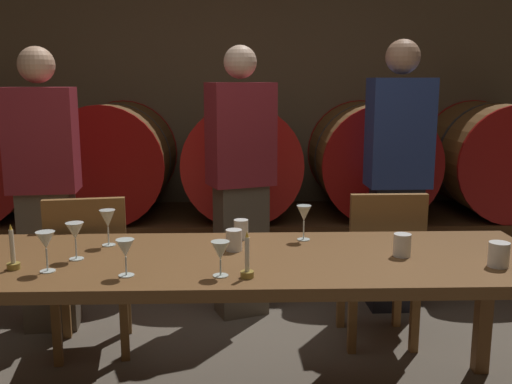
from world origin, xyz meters
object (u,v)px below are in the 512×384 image
object	(u,v)px
chair_right	(381,261)
guest_right	(397,175)
chair_left	(90,268)
wine_glass_center_left	(108,220)
candle_left	(13,257)
wine_glass_far_right	(304,214)
wine_barrel_left	(115,160)
guest_center	(241,181)
wine_glass_right	(220,252)
cup_center_right	(402,245)
wine_glass_center_right	(125,249)
guest_left	(45,189)
cup_center_left	(241,229)
wine_glass_far_left	(46,242)
dining_table	(236,272)
wine_glass_left	(75,232)
cup_far_left	(234,240)
wine_barrel_right	(370,159)
candle_right	(247,265)
wine_barrel_center	(242,159)
cup_far_right	(499,254)
wine_barrel_far_right	(492,158)

from	to	relation	value
chair_right	guest_right	world-z (taller)	guest_right
chair_left	wine_glass_center_left	world-z (taller)	wine_glass_center_left
chair_left	candle_left	size ratio (longest dim) A/B	4.77
wine_glass_far_right	guest_right	bearing A→B (deg)	53.55
wine_barrel_left	guest_center	xyz separation A→B (m)	(0.94, -0.83, -0.02)
wine_glass_right	cup_center_right	distance (m)	0.80
wine_barrel_left	wine_glass_right	distance (m)	2.38
wine_glass_center_right	guest_left	bearing A→B (deg)	120.00
candle_left	cup_center_left	size ratio (longest dim) A/B	2.01
chair_left	candle_left	bearing A→B (deg)	73.18
cup_center_left	guest_center	bearing A→B (deg)	89.81
wine_glass_far_left	wine_glass_right	bearing A→B (deg)	-6.15
dining_table	guest_center	distance (m)	1.15
wine_glass_center_right	cup_center_left	size ratio (longest dim) A/B	1.57
wine_glass_far_left	wine_glass_left	xyz separation A→B (m)	(0.07, 0.16, -0.00)
guest_left	cup_center_right	xyz separation A→B (m)	(1.81, -0.96, -0.07)
wine_glass_far_right	wine_glass_center_right	bearing A→B (deg)	-146.40
dining_table	guest_center	size ratio (longest dim) A/B	1.58
dining_table	cup_far_left	size ratio (longest dim) A/B	28.13
wine_glass_far_right	chair_right	bearing A→B (deg)	40.23
wine_barrel_right	guest_right	bearing A→B (deg)	-90.10
cup_far_left	candle_right	bearing A→B (deg)	-81.68
wine_glass_far_left	wine_glass_left	bearing A→B (deg)	66.17
wine_barrel_center	cup_far_left	distance (m)	1.88
wine_barrel_left	wine_glass_center_right	bearing A→B (deg)	-77.32
wine_glass_right	wine_barrel_right	bearing A→B (deg)	64.36
chair_right	candle_right	size ratio (longest dim) A/B	4.84
wine_barrel_center	cup_far_left	size ratio (longest dim) A/B	9.30
wine_barrel_center	guest_left	world-z (taller)	guest_left
wine_barrel_right	chair_right	distance (m)	1.39
wine_glass_far_right	cup_center_left	size ratio (longest dim) A/B	1.79
wine_barrel_right	cup_far_right	xyz separation A→B (m)	(0.05, -2.13, -0.10)
chair_right	guest_center	distance (m)	0.97
wine_barrel_far_right	cup_far_left	world-z (taller)	wine_barrel_far_right
candle_right	wine_glass_far_right	world-z (taller)	candle_right
cup_center_right	chair_left	bearing A→B (deg)	158.07
wine_barrel_left	wine_glass_far_left	size ratio (longest dim) A/B	5.41
wine_barrel_center	cup_far_right	bearing A→B (deg)	-64.48
chair_right	cup_far_left	xyz separation A→B (m)	(-0.80, -0.56, 0.28)
wine_barrel_right	cup_far_left	bearing A→B (deg)	-118.41
wine_barrel_right	wine_glass_right	size ratio (longest dim) A/B	6.34
wine_glass_right	guest_left	bearing A→B (deg)	131.07
wine_glass_left	guest_left	bearing A→B (deg)	114.25
chair_left	cup_center_left	bearing A→B (deg)	150.92
wine_glass_far_left	wine_glass_left	world-z (taller)	wine_glass_far_left
cup_center_left	wine_glass_far_left	bearing A→B (deg)	-148.92
wine_barrel_left	guest_left	xyz separation A→B (m)	(-0.19, -1.02, -0.03)
guest_left	wine_glass_center_left	bearing A→B (deg)	119.34
wine_glass_right	wine_glass_far_right	xyz separation A→B (m)	(0.37, 0.50, 0.03)
candle_left	wine_glass_far_left	distance (m)	0.16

